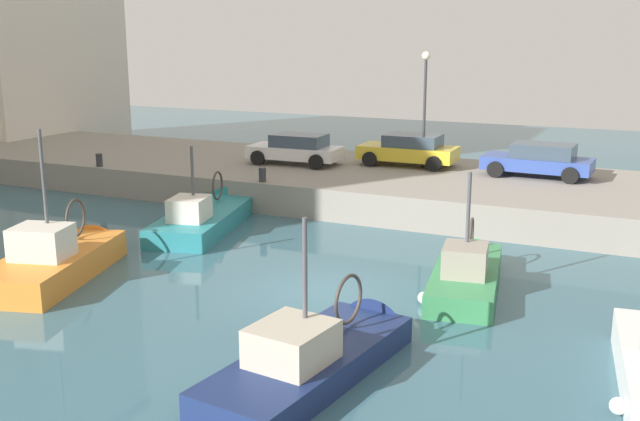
% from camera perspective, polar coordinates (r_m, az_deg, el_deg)
% --- Properties ---
extents(water_surface, '(80.00, 80.00, 0.00)m').
position_cam_1_polar(water_surface, '(20.15, 0.26, -6.25)').
color(water_surface, '#386070').
rests_on(water_surface, ground).
extents(quay_wall, '(9.00, 56.00, 1.20)m').
position_cam_1_polar(quay_wall, '(30.44, 9.43, 1.51)').
color(quay_wall, gray).
rests_on(quay_wall, ground).
extents(fishing_boat_teal, '(7.01, 3.56, 4.03)m').
position_cam_1_polar(fishing_boat_teal, '(27.20, -8.59, -0.98)').
color(fishing_boat_teal, teal).
rests_on(fishing_boat_teal, ground).
extents(fishing_boat_green, '(6.13, 2.58, 4.02)m').
position_cam_1_polar(fishing_boat_green, '(21.14, 11.11, -5.24)').
color(fishing_boat_green, '#388951').
rests_on(fishing_boat_green, ground).
extents(fishing_boat_navy, '(6.49, 2.70, 4.22)m').
position_cam_1_polar(fishing_boat_navy, '(15.71, 0.04, -11.66)').
color(fishing_boat_navy, navy).
rests_on(fishing_boat_navy, ground).
extents(fishing_boat_orange, '(6.29, 3.57, 5.21)m').
position_cam_1_polar(fishing_boat_orange, '(22.80, -19.12, -4.33)').
color(fishing_boat_orange, orange).
rests_on(fishing_boat_orange, ground).
extents(parked_car_blue, '(2.12, 4.25, 1.33)m').
position_cam_1_polar(parked_car_blue, '(30.84, 16.36, 3.73)').
color(parked_car_blue, '#334C9E').
rests_on(parked_car_blue, quay_wall).
extents(parked_car_white, '(2.06, 4.09, 1.32)m').
position_cam_1_polar(parked_car_white, '(32.50, -1.82, 4.73)').
color(parked_car_white, silver).
rests_on(parked_car_white, quay_wall).
extents(parked_car_yellow, '(2.10, 4.17, 1.35)m').
position_cam_1_polar(parked_car_yellow, '(32.37, 6.83, 4.64)').
color(parked_car_yellow, gold).
rests_on(parked_car_yellow, quay_wall).
extents(mooring_bollard_mid, '(0.28, 0.28, 0.55)m').
position_cam_1_polar(mooring_bollard_mid, '(28.76, -4.42, 2.74)').
color(mooring_bollard_mid, '#2D2D33').
rests_on(mooring_bollard_mid, quay_wall).
extents(mooring_bollard_north, '(0.28, 0.28, 0.55)m').
position_cam_1_polar(mooring_bollard_north, '(33.39, -16.48, 3.71)').
color(mooring_bollard_north, '#2D2D33').
rests_on(mooring_bollard_north, quay_wall).
extents(quay_streetlamp, '(0.36, 0.36, 4.83)m').
position_cam_1_polar(quay_streetlamp, '(31.72, 8.01, 9.07)').
color(quay_streetlamp, '#38383D').
rests_on(quay_streetlamp, quay_wall).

